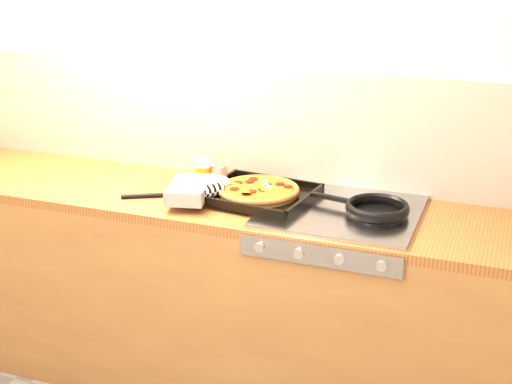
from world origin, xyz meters
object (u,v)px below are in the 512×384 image
at_px(pizza_on_tray, 240,190).
at_px(juice_glass, 203,172).
at_px(tomato_can, 219,176).
at_px(frying_pan, 376,209).

height_order(pizza_on_tray, juice_glass, juice_glass).
height_order(tomato_can, juice_glass, juice_glass).
height_order(pizza_on_tray, tomato_can, tomato_can).
distance_m(frying_pan, tomato_can, 0.72).
bearing_deg(tomato_can, juice_glass, -164.73).
bearing_deg(pizza_on_tray, frying_pan, 0.56).
relative_size(pizza_on_tray, frying_pan, 1.38).
height_order(frying_pan, tomato_can, tomato_can).
relative_size(pizza_on_tray, tomato_can, 6.04).
distance_m(pizza_on_tray, tomato_can, 0.20).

